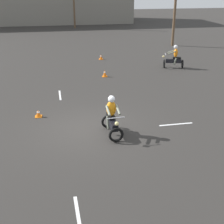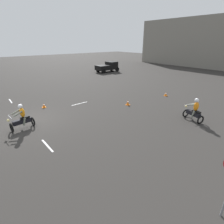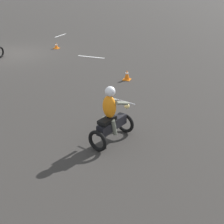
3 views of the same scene
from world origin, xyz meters
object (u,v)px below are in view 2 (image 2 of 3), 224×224
(traffic_cone_near_right, at_px, (44,106))
(traffic_cone_mid_left, at_px, (128,103))
(motorcycle_rider_foreground, at_px, (22,118))
(pickup_truck, at_px, (108,67))
(motorcycle_rider_background, at_px, (194,111))
(traffic_cone_near_left, at_px, (166,94))

(traffic_cone_near_right, height_order, traffic_cone_mid_left, traffic_cone_mid_left)
(traffic_cone_mid_left, bearing_deg, traffic_cone_near_right, -124.44)
(motorcycle_rider_foreground, bearing_deg, pickup_truck, -55.73)
(motorcycle_rider_background, bearing_deg, traffic_cone_mid_left, 119.15)
(motorcycle_rider_foreground, relative_size, pickup_truck, 0.40)
(traffic_cone_near_left, height_order, traffic_cone_mid_left, traffic_cone_mid_left)
(motorcycle_rider_foreground, xyz_separation_m, traffic_cone_near_right, (-3.02, 2.37, -0.56))
(motorcycle_rider_background, relative_size, pickup_truck, 0.40)
(traffic_cone_near_right, distance_m, traffic_cone_mid_left, 7.21)
(motorcycle_rider_foreground, bearing_deg, motorcycle_rider_background, -127.05)
(motorcycle_rider_background, bearing_deg, traffic_cone_near_left, 67.79)
(motorcycle_rider_background, relative_size, traffic_cone_near_left, 4.19)
(traffic_cone_near_left, bearing_deg, pickup_truck, 163.56)
(pickup_truck, height_order, traffic_cone_near_left, pickup_truck)
(motorcycle_rider_background, height_order, traffic_cone_near_right, motorcycle_rider_background)
(pickup_truck, xyz_separation_m, traffic_cone_mid_left, (15.02, -9.52, -0.71))
(motorcycle_rider_background, bearing_deg, motorcycle_rider_foreground, 161.76)
(traffic_cone_near_left, distance_m, traffic_cone_mid_left, 4.97)
(motorcycle_rider_foreground, xyz_separation_m, traffic_cone_mid_left, (1.06, 8.31, -0.51))
(motorcycle_rider_foreground, xyz_separation_m, pickup_truck, (-13.97, 17.83, 0.20))
(motorcycle_rider_foreground, relative_size, traffic_cone_near_left, 4.19)
(motorcycle_rider_foreground, height_order, traffic_cone_near_right, motorcycle_rider_foreground)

